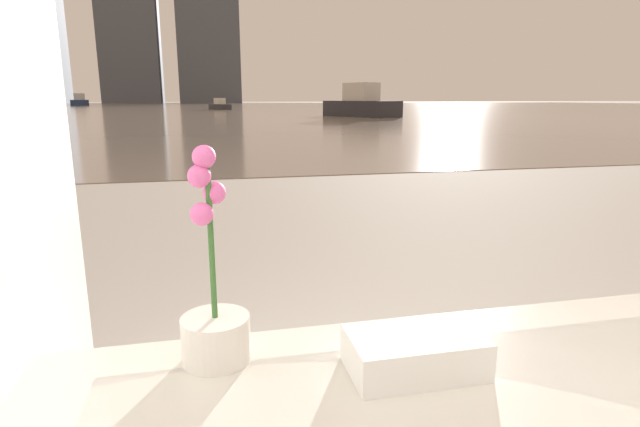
# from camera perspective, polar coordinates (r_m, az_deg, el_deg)

# --- Properties ---
(potted_orchid) EXTENTS (0.14, 0.14, 0.46)m
(potted_orchid) POSITION_cam_1_polar(r_m,az_deg,el_deg) (1.09, -11.98, -11.15)
(potted_orchid) COLOR silver
(potted_orchid) RESTS_ON bathtub
(towel_stack) EXTENTS (0.27, 0.16, 0.08)m
(towel_stack) POSITION_cam_1_polar(r_m,az_deg,el_deg) (1.08, 10.75, -15.31)
(towel_stack) COLOR white
(towel_stack) RESTS_ON bathtub
(harbor_water) EXTENTS (180.00, 110.00, 0.01)m
(harbor_water) POSITION_cam_1_polar(r_m,az_deg,el_deg) (62.00, -12.59, 11.74)
(harbor_water) COLOR gray
(harbor_water) RESTS_ON ground_plane
(harbor_boat_0) EXTENTS (1.68, 4.76, 1.78)m
(harbor_boat_0) POSITION_cam_1_polar(r_m,az_deg,el_deg) (84.93, -25.77, 11.48)
(harbor_boat_0) COLOR navy
(harbor_boat_0) RESTS_ON harbor_water
(harbor_boat_2) EXTENTS (2.13, 3.09, 1.10)m
(harbor_boat_2) POSITION_cam_1_polar(r_m,az_deg,el_deg) (50.25, -11.38, 12.01)
(harbor_boat_2) COLOR #2D2D33
(harbor_boat_2) RESTS_ON harbor_water
(harbor_boat_3) EXTENTS (3.79, 5.59, 1.99)m
(harbor_boat_3) POSITION_cam_1_polar(r_m,az_deg,el_deg) (31.02, 4.70, 12.29)
(harbor_boat_3) COLOR #2D2D33
(harbor_boat_3) RESTS_ON harbor_water
(skyline_tower_1) EXTENTS (11.83, 10.94, 34.12)m
(skyline_tower_1) POSITION_cam_1_polar(r_m,az_deg,el_deg) (119.99, -21.03, 19.88)
(skyline_tower_1) COLOR #4C515B
(skyline_tower_1) RESTS_ON ground_plane
(skyline_tower_2) EXTENTS (12.94, 13.47, 38.11)m
(skyline_tower_2) POSITION_cam_1_polar(r_m,az_deg,el_deg) (119.35, -12.80, 21.41)
(skyline_tower_2) COLOR #4C515B
(skyline_tower_2) RESTS_ON ground_plane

